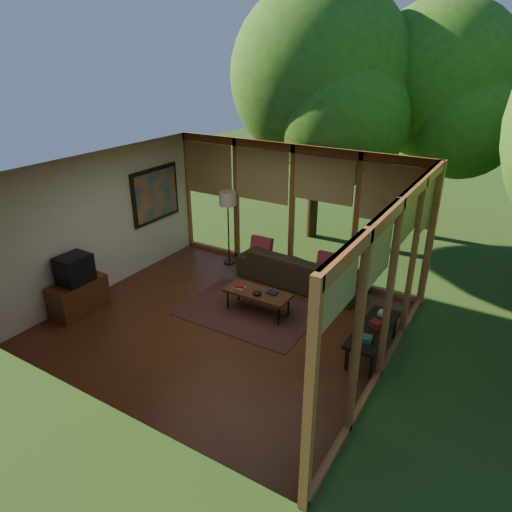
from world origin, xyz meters
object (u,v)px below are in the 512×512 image
Objects in this scene: television at (74,269)px; coffee_table at (258,293)px; media_cabinet at (79,296)px; floor_lamp at (228,203)px; sofa at (294,267)px; side_console at (368,329)px.

television is 3.26m from coffee_table.
media_cabinet is 3.52m from floor_lamp.
sofa is 1.99m from floor_lamp.
side_console is at bearing -23.64° from floor_lamp.
floor_lamp reaches higher than side_console.
coffee_table is at bearing 176.77° from side_console.
media_cabinet is at bearing 180.00° from television.
floor_lamp is at bearing 70.11° from media_cabinet.
television is 5.10m from side_console.
sofa is at bearing 47.22° from media_cabinet.
sofa is 1.39× the size of floor_lamp.
television is at bearing -162.67° from side_console.
sofa is 2.56m from side_console.
side_console is (3.73, -1.63, -1.00)m from floor_lamp.
floor_lamp reaches higher than sofa.
floor_lamp is at bearing 156.36° from side_console.
coffee_table is 0.86× the size of side_console.
coffee_table is (2.80, 1.63, 0.09)m from media_cabinet.
media_cabinet is 0.61× the size of floor_lamp.
side_console is (4.87, 1.51, 0.11)m from media_cabinet.
floor_lamp is at bearing 70.43° from television.
television is (0.02, 0.00, 0.55)m from media_cabinet.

